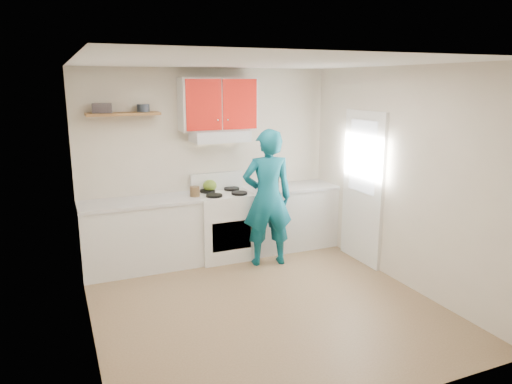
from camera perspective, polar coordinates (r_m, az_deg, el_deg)
name	(u,v)px	position (r m, az deg, el deg)	size (l,w,h in m)	color
floor	(263,304)	(5.45, 0.86, -13.24)	(3.80, 3.80, 0.00)	brown
ceiling	(264,62)	(4.89, 0.97, 15.24)	(3.60, 3.80, 0.04)	white
back_wall	(208,163)	(6.75, -5.72, 3.51)	(3.60, 0.04, 2.60)	beige
front_wall	(375,246)	(3.43, 14.09, -6.31)	(3.60, 0.04, 2.60)	beige
left_wall	(83,208)	(4.60, -20.03, -1.78)	(0.04, 3.80, 2.60)	beige
right_wall	(400,177)	(5.96, 16.91, 1.72)	(0.04, 3.80, 2.60)	beige
door	(363,188)	(6.54, 12.66, 0.48)	(0.05, 0.85, 2.05)	white
door_glass	(363,157)	(6.45, 12.65, 4.15)	(0.01, 0.55, 0.95)	white
counter_left	(141,235)	(6.44, -13.60, -5.08)	(1.52, 0.60, 0.90)	silver
counter_right	(289,217)	(7.10, 4.00, -3.02)	(1.32, 0.60, 0.90)	silver
stove	(224,225)	(6.68, -3.88, -3.98)	(0.76, 0.65, 0.92)	white
range_hood	(220,136)	(6.52, -4.36, 6.70)	(0.76, 0.44, 0.15)	silver
upper_cabinets	(218,104)	(6.54, -4.59, 10.45)	(1.02, 0.33, 0.70)	#B71910
shelf	(123,114)	(6.27, -15.62, 8.99)	(0.90, 0.30, 0.04)	brown
books	(102,108)	(6.23, -17.94, 9.52)	(0.23, 0.16, 0.12)	#483F44
tin	(143,108)	(6.33, -13.35, 9.75)	(0.16, 0.16, 0.10)	#333D4C
kettle	(210,186)	(6.66, -5.55, 0.77)	(0.19, 0.19, 0.17)	#577320
crock	(195,192)	(6.39, -7.33, -0.03)	(0.13, 0.13, 0.16)	#4F3A22
cutting_board	(274,190)	(6.80, 2.16, 0.27)	(0.32, 0.24, 0.02)	olive
silicone_mat	(305,187)	(7.01, 5.91, 0.55)	(0.31, 0.26, 0.01)	red
person	(268,198)	(6.30, 1.39, -0.72)	(0.67, 0.44, 1.83)	#0B5466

